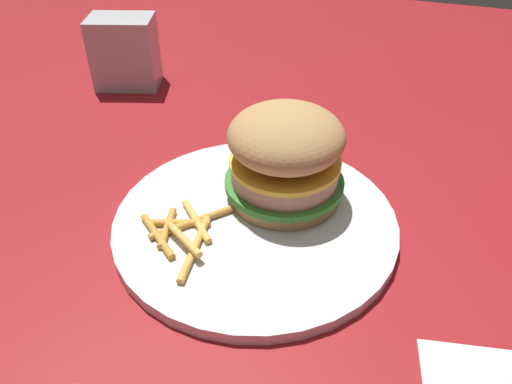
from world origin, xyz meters
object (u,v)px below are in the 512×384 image
object	(u,v)px
fries_pile	(183,231)
napkin_dispenser	(125,52)
sandwich	(285,156)
plate	(256,221)

from	to	relation	value
fries_pile	napkin_dispenser	xyz separation A→B (m)	(-0.22, 0.29, 0.03)
napkin_dispenser	sandwich	bearing A→B (deg)	-51.16
plate	sandwich	distance (m)	0.07
sandwich	fries_pile	world-z (taller)	sandwich
sandwich	napkin_dispenser	world-z (taller)	sandwich
plate	sandwich	bearing A→B (deg)	68.08
sandwich	fries_pile	distance (m)	0.12
plate	fries_pile	bearing A→B (deg)	-140.40
plate	napkin_dispenser	size ratio (longest dim) A/B	2.76
napkin_dispenser	fries_pile	bearing A→B (deg)	-69.30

